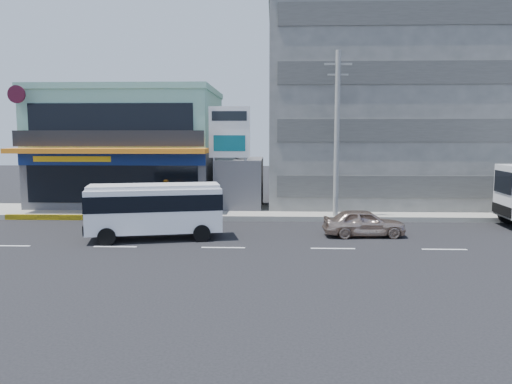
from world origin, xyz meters
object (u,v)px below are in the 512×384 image
billboard (230,138)px  motorcycle_rider (168,208)px  sedan (364,223)px  utility_pole_near (337,134)px  shop_building (133,150)px  satellite_dish (239,158)px  concrete_building (379,109)px  minibus (155,207)px

billboard → motorcycle_rider: (-3.50, -2.40, -4.10)m
motorcycle_rider → sedan: bearing=-19.9°
utility_pole_near → motorcycle_rider: (-10.00, -0.60, -4.32)m
shop_building → billboard: 8.92m
satellite_dish → shop_building: bearing=159.8°
concrete_building → utility_pole_near: (-4.00, -7.60, -1.85)m
shop_building → sedan: 18.86m
sedan → utility_pole_near: bearing=7.6°
concrete_building → satellite_dish: concrete_building is taller
minibus → satellite_dish: bearing=69.1°
utility_pole_near → motorcycle_rider: size_ratio=4.00×
satellite_dish → motorcycle_rider: 6.42m
satellite_dish → billboard: (-0.50, -1.80, 1.35)m
shop_building → satellite_dish: shop_building is taller
concrete_building → utility_pole_near: 8.79m
utility_pole_near → concrete_building: bearing=62.2°
shop_building → satellite_dish: 8.54m
shop_building → motorcycle_rider: (4.00, -7.15, -3.17)m
billboard → satellite_dish: bearing=74.5°
shop_building → utility_pole_near: size_ratio=1.24×
shop_building → concrete_building: 18.28m
satellite_dish → minibus: 10.10m
satellite_dish → concrete_building: bearing=21.8°
satellite_dish → sedan: size_ratio=0.37×
satellite_dish → utility_pole_near: (6.00, -3.60, 1.57)m
billboard → sedan: 10.62m
satellite_dish → minibus: bearing=-110.9°
billboard → minibus: bearing=-112.2°
sedan → minibus: bearing=92.6°
billboard → sedan: size_ratio=1.68×
concrete_building → utility_pole_near: concrete_building is taller
concrete_building → sedan: concrete_building is taller
satellite_dish → sedan: 11.05m
minibus → sedan: (10.42, 1.10, -0.92)m
billboard → minibus: billboard is taller
minibus → motorcycle_rider: 5.14m
concrete_building → billboard: 12.17m
billboard → utility_pole_near: 6.75m
concrete_building → motorcycle_rider: bearing=-149.6°
concrete_building → minibus: (-13.54, -13.25, -5.38)m
concrete_building → utility_pole_near: bearing=-117.8°
utility_pole_near → minibus: bearing=-149.3°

